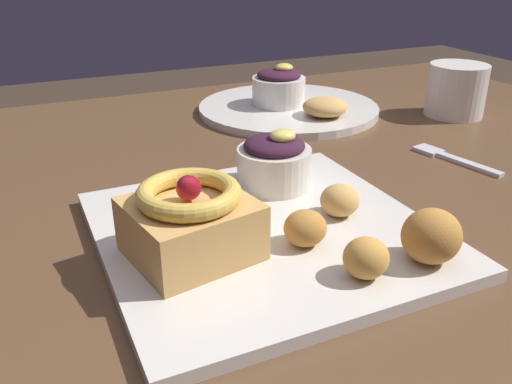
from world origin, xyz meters
The scene contains 13 objects.
dining_table centered at (0.00, 0.00, 0.64)m, with size 1.35×1.02×0.73m.
front_plate centered at (-0.03, -0.08, 0.74)m, with size 0.30×0.30×0.01m, color silver.
cake_slice centered at (-0.11, -0.09, 0.77)m, with size 0.11×0.11×0.07m.
berry_ramekin centered at (0.02, 0.01, 0.77)m, with size 0.08×0.08×0.07m.
fritter_front centered at (-0.01, -0.12, 0.76)m, with size 0.04×0.04×0.03m, color #BC7F38.
fritter_middle centered at (0.01, -0.18, 0.76)m, with size 0.04×0.04×0.03m, color gold.
fritter_back centered at (0.05, -0.08, 0.76)m, with size 0.04×0.04×0.03m, color tan.
fritter_extra centered at (0.07, -0.19, 0.77)m, with size 0.05×0.05×0.05m, color #BC7F38.
back_plate centered at (0.19, 0.29, 0.74)m, with size 0.30×0.30×0.01m, color silver.
back_ramekin centered at (0.17, 0.30, 0.77)m, with size 0.09×0.09×0.07m.
back_pastry centered at (0.21, 0.21, 0.76)m, with size 0.07×0.07×0.03m, color tan.
fork centered at (0.28, 0.01, 0.73)m, with size 0.04×0.13×0.00m.
coffee_mug centered at (0.42, 0.16, 0.77)m, with size 0.09×0.09×0.08m, color silver.
Camera 1 is at (-0.23, -0.48, 0.99)m, focal length 37.85 mm.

